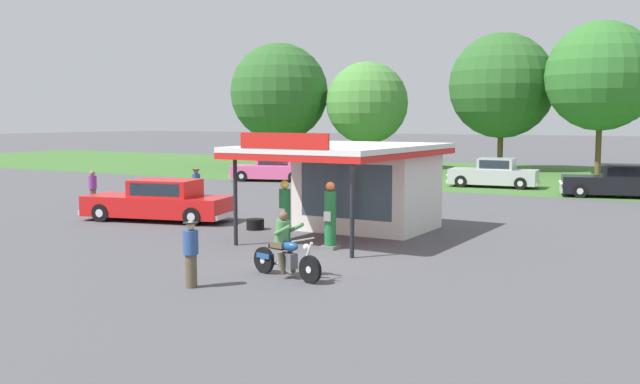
% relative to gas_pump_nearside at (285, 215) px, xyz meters
% --- Properties ---
extents(ground_plane, '(300.00, 300.00, 0.00)m').
position_rel_gas_pump_nearside_xyz_m(ground_plane, '(1.92, -0.84, -0.88)').
color(ground_plane, '#4C4C51').
extents(grass_verge_strip, '(120.00, 24.00, 0.01)m').
position_rel_gas_pump_nearside_xyz_m(grass_verge_strip, '(1.92, 29.16, -0.88)').
color(grass_verge_strip, '#3D6B2D').
rests_on(grass_verge_strip, ground).
extents(service_station_kiosk, '(4.80, 7.13, 3.36)m').
position_rel_gas_pump_nearside_xyz_m(service_station_kiosk, '(0.78, 3.55, 0.83)').
color(service_station_kiosk, silver).
rests_on(service_station_kiosk, ground).
extents(gas_pump_nearside, '(0.44, 0.44, 1.93)m').
position_rel_gas_pump_nearside_xyz_m(gas_pump_nearside, '(0.00, 0.00, 0.00)').
color(gas_pump_nearside, slate).
rests_on(gas_pump_nearside, ground).
extents(gas_pump_offside, '(0.44, 0.44, 1.95)m').
position_rel_gas_pump_nearside_xyz_m(gas_pump_offside, '(1.56, 0.00, 0.01)').
color(gas_pump_offside, slate).
rests_on(gas_pump_offside, ground).
extents(motorcycle_with_rider, '(2.18, 0.82, 1.58)m').
position_rel_gas_pump_nearside_xyz_m(motorcycle_with_rider, '(2.50, -3.82, -0.23)').
color(motorcycle_with_rider, black).
rests_on(motorcycle_with_rider, ground).
extents(featured_classic_sedan, '(5.82, 3.12, 1.53)m').
position_rel_gas_pump_nearside_xyz_m(featured_classic_sedan, '(-6.73, 1.86, -0.19)').
color(featured_classic_sedan, red).
rests_on(featured_classic_sedan, ground).
extents(parked_car_back_row_left, '(5.01, 2.27, 1.60)m').
position_rel_gas_pump_nearside_xyz_m(parked_car_back_row_left, '(0.05, 20.87, -0.16)').
color(parked_car_back_row_left, '#B7B7BC').
rests_on(parked_car_back_row_left, ground).
extents(parked_car_back_row_far_left, '(5.22, 3.15, 1.51)m').
position_rel_gas_pump_nearside_xyz_m(parked_car_back_row_far_left, '(-12.62, 18.06, -0.18)').
color(parked_car_back_row_far_left, '#E55993').
rests_on(parked_car_back_row_far_left, ground).
extents(parked_car_back_row_centre, '(5.33, 2.99, 1.57)m').
position_rel_gas_pump_nearside_xyz_m(parked_car_back_row_centre, '(6.64, 18.92, -0.17)').
color(parked_car_back_row_centre, black).
rests_on(parked_car_back_row_centre, ground).
extents(bystander_chatting_near_pumps, '(0.36, 0.36, 1.63)m').
position_rel_gas_pump_nearside_xyz_m(bystander_chatting_near_pumps, '(-8.27, 5.80, -0.01)').
color(bystander_chatting_near_pumps, brown).
rests_on(bystander_chatting_near_pumps, ground).
extents(bystander_admiring_sedan, '(0.34, 0.34, 1.49)m').
position_rel_gas_pump_nearside_xyz_m(bystander_admiring_sedan, '(1.24, -5.71, -0.09)').
color(bystander_admiring_sedan, brown).
rests_on(bystander_admiring_sedan, ground).
extents(bystander_standing_back_lot, '(0.34, 0.34, 1.57)m').
position_rel_gas_pump_nearside_xyz_m(bystander_standing_back_lot, '(-11.92, 3.42, -0.06)').
color(bystander_standing_back_lot, brown).
rests_on(bystander_standing_back_lot, ground).
extents(tree_oak_left, '(7.15, 7.15, 10.10)m').
position_rel_gas_pump_nearside_xyz_m(tree_oak_left, '(3.78, 32.52, 5.46)').
color(tree_oak_left, brown).
rests_on(tree_oak_left, ground).
extents(tree_oak_centre, '(7.58, 7.58, 9.91)m').
position_rel_gas_pump_nearside_xyz_m(tree_oak_centre, '(-3.27, 33.98, 5.05)').
color(tree_oak_centre, brown).
rests_on(tree_oak_centre, ground).
extents(tree_oak_far_left, '(7.57, 7.57, 9.56)m').
position_rel_gas_pump_nearside_xyz_m(tree_oak_far_left, '(-19.52, 29.08, 4.80)').
color(tree_oak_far_left, brown).
rests_on(tree_oak_far_left, ground).
extents(tree_oak_distant_spare, '(6.12, 6.12, 7.99)m').
position_rel_gas_pump_nearside_xyz_m(tree_oak_distant_spare, '(-12.58, 30.56, 4.04)').
color(tree_oak_distant_spare, brown).
rests_on(tree_oak_distant_spare, ground).
extents(spare_tire_stack, '(0.60, 0.60, 0.36)m').
position_rel_gas_pump_nearside_xyz_m(spare_tire_stack, '(-2.43, 1.89, -0.70)').
color(spare_tire_stack, black).
rests_on(spare_tire_stack, ground).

